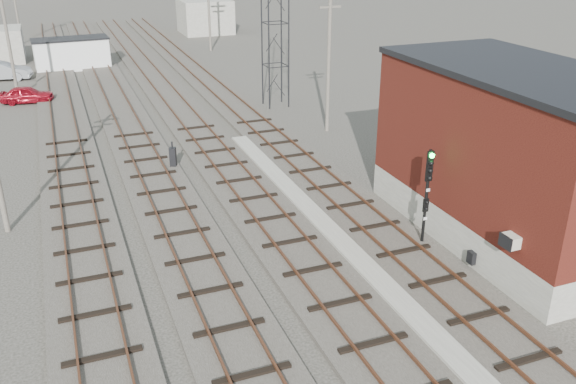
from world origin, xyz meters
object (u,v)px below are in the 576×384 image
site_trailer (72,53)px  car_red (27,95)px  car_silver (2,71)px  switch_stand (173,157)px  signal_mast (427,190)px

site_trailer → car_red: bearing=-112.2°
site_trailer → car_silver: site_trailer is taller
switch_stand → site_trailer: bearing=120.3°
switch_stand → car_silver: 28.15m
switch_stand → car_silver: switch_stand is taller
switch_stand → car_red: (-7.51, 17.64, -0.05)m
site_trailer → switch_stand: bearing=-86.1°
signal_mast → site_trailer: 43.05m
site_trailer → car_red: (-3.95, -11.38, -0.79)m
signal_mast → switch_stand: size_ratio=2.87×
car_red → car_silver: size_ratio=0.79×
signal_mast → car_silver: (-17.49, 38.93, -1.73)m
switch_stand → car_silver: (-9.57, 26.48, 0.09)m
car_silver → site_trailer: bearing=-57.2°
site_trailer → signal_mast: bearing=-77.6°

